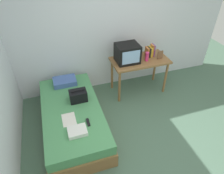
{
  "coord_description": "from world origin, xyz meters",
  "views": [
    {
      "loc": [
        -1.15,
        -1.71,
        2.81
      ],
      "look_at": [
        -0.25,
        1.06,
        0.58
      ],
      "focal_mm": 32.27,
      "sensor_mm": 36.0,
      "label": 1
    }
  ],
  "objects": [
    {
      "name": "folded_towel",
      "position": [
        -1.03,
        0.31,
        0.48
      ],
      "size": [
        0.28,
        0.22,
        0.06
      ],
      "primitive_type": "cube",
      "color": "white",
      "rests_on": "bed"
    },
    {
      "name": "handbag",
      "position": [
        -0.88,
        1.03,
        0.55
      ],
      "size": [
        0.3,
        0.2,
        0.22
      ],
      "color": "black",
      "rests_on": "bed"
    },
    {
      "name": "ground_plane",
      "position": [
        0.0,
        0.0,
        0.0
      ],
      "size": [
        8.0,
        8.0,
        0.0
      ],
      "primitive_type": "plane",
      "color": "#4C6B56"
    },
    {
      "name": "book_row",
      "position": [
        0.75,
        1.59,
        0.88
      ],
      "size": [
        0.17,
        0.16,
        0.24
      ],
      "color": "#CC7233",
      "rests_on": "desk"
    },
    {
      "name": "water_bottle",
      "position": [
        0.6,
        1.43,
        0.86
      ],
      "size": [
        0.07,
        0.07,
        0.18
      ],
      "primitive_type": "cylinder",
      "color": "#E53372",
      "rests_on": "desk"
    },
    {
      "name": "wall_back",
      "position": [
        0.0,
        2.0,
        1.3
      ],
      "size": [
        5.2,
        0.1,
        2.6
      ],
      "primitive_type": "cube",
      "color": "silver",
      "rests_on": "ground"
    },
    {
      "name": "remote_dark",
      "position": [
        -0.84,
        0.45,
        0.46
      ],
      "size": [
        0.04,
        0.16,
        0.02
      ],
      "primitive_type": "cube",
      "color": "black",
      "rests_on": "bed"
    },
    {
      "name": "picture_frame",
      "position": [
        0.89,
        1.42,
        0.86
      ],
      "size": [
        0.11,
        0.02,
        0.17
      ],
      "primitive_type": "cube",
      "color": "brown",
      "rests_on": "desk"
    },
    {
      "name": "tv",
      "position": [
        0.22,
        1.52,
        0.95
      ],
      "size": [
        0.44,
        0.39,
        0.36
      ],
      "color": "black",
      "rests_on": "desk"
    },
    {
      "name": "pillow",
      "position": [
        -1.04,
        1.61,
        0.5
      ],
      "size": [
        0.44,
        0.31,
        0.1
      ],
      "primitive_type": "cube",
      "color": "#4766AD",
      "rests_on": "bed"
    },
    {
      "name": "desk",
      "position": [
        0.5,
        1.51,
        0.67
      ],
      "size": [
        1.16,
        0.6,
        0.77
      ],
      "color": "olive",
      "rests_on": "ground"
    },
    {
      "name": "magazine",
      "position": [
        -1.11,
        0.61,
        0.46
      ],
      "size": [
        0.21,
        0.29,
        0.01
      ],
      "primitive_type": "cube",
      "color": "white",
      "rests_on": "bed"
    },
    {
      "name": "bed",
      "position": [
        -1.04,
        0.86,
        0.22
      ],
      "size": [
        1.0,
        2.0,
        0.45
      ],
      "color": "olive",
      "rests_on": "ground"
    }
  ]
}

